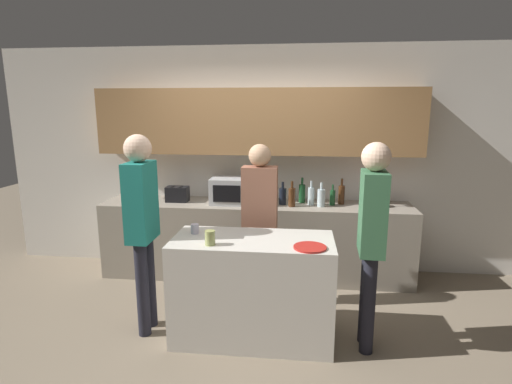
{
  "coord_description": "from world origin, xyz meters",
  "views": [
    {
      "loc": [
        0.5,
        -3.11,
        1.98
      ],
      "look_at": [
        0.12,
        0.32,
        1.25
      ],
      "focal_mm": 28.0,
      "sensor_mm": 36.0,
      "label": 1
    }
  ],
  "objects_px": {
    "microwave": "(234,190)",
    "person_left": "(260,212)",
    "plate_on_island": "(310,247)",
    "cup_1": "(210,238)",
    "bottle_2": "(302,193)",
    "bottle_6": "(341,194)",
    "potted_plant": "(379,190)",
    "bottle_0": "(283,196)",
    "bottle_1": "(292,197)",
    "cup_0": "(195,229)",
    "bottle_4": "(321,197)",
    "person_right": "(142,217)",
    "bottle_5": "(333,197)",
    "person_center": "(372,229)",
    "bottle_3": "(311,196)",
    "toaster": "(177,194)"
  },
  "relations": [
    {
      "from": "toaster",
      "to": "person_center",
      "type": "xyz_separation_m",
      "value": [
        2.02,
        -1.38,
        0.06
      ]
    },
    {
      "from": "bottle_0",
      "to": "bottle_6",
      "type": "relative_size",
      "value": 0.88
    },
    {
      "from": "bottle_0",
      "to": "bottle_6",
      "type": "height_order",
      "value": "bottle_6"
    },
    {
      "from": "potted_plant",
      "to": "cup_0",
      "type": "bearing_deg",
      "value": -145.52
    },
    {
      "from": "plate_on_island",
      "to": "cup_1",
      "type": "distance_m",
      "value": 0.8
    },
    {
      "from": "bottle_5",
      "to": "person_center",
      "type": "relative_size",
      "value": 0.14
    },
    {
      "from": "bottle_1",
      "to": "plate_on_island",
      "type": "height_order",
      "value": "bottle_1"
    },
    {
      "from": "cup_1",
      "to": "person_center",
      "type": "distance_m",
      "value": 1.29
    },
    {
      "from": "bottle_0",
      "to": "person_right",
      "type": "relative_size",
      "value": 0.15
    },
    {
      "from": "microwave",
      "to": "person_left",
      "type": "xyz_separation_m",
      "value": [
        0.38,
        -0.75,
        -0.06
      ]
    },
    {
      "from": "bottle_0",
      "to": "bottle_1",
      "type": "bearing_deg",
      "value": -39.69
    },
    {
      "from": "bottle_1",
      "to": "bottle_5",
      "type": "relative_size",
      "value": 1.21
    },
    {
      "from": "microwave",
      "to": "bottle_4",
      "type": "distance_m",
      "value": 1.01
    },
    {
      "from": "bottle_1",
      "to": "bottle_5",
      "type": "bearing_deg",
      "value": 14.0
    },
    {
      "from": "cup_1",
      "to": "bottle_1",
      "type": "bearing_deg",
      "value": 66.34
    },
    {
      "from": "person_center",
      "to": "plate_on_island",
      "type": "bearing_deg",
      "value": 107.77
    },
    {
      "from": "microwave",
      "to": "bottle_6",
      "type": "relative_size",
      "value": 1.73
    },
    {
      "from": "bottle_4",
      "to": "cup_0",
      "type": "xyz_separation_m",
      "value": [
        -1.15,
        -1.17,
        -0.05
      ]
    },
    {
      "from": "plate_on_island",
      "to": "person_center",
      "type": "relative_size",
      "value": 0.15
    },
    {
      "from": "person_left",
      "to": "person_center",
      "type": "height_order",
      "value": "person_center"
    },
    {
      "from": "toaster",
      "to": "cup_0",
      "type": "xyz_separation_m",
      "value": [
        0.54,
        -1.23,
        -0.03
      ]
    },
    {
      "from": "bottle_1",
      "to": "person_right",
      "type": "relative_size",
      "value": 0.16
    },
    {
      "from": "bottle_2",
      "to": "person_center",
      "type": "bearing_deg",
      "value": -69.96
    },
    {
      "from": "bottle_2",
      "to": "person_left",
      "type": "distance_m",
      "value": 0.96
    },
    {
      "from": "toaster",
      "to": "bottle_3",
      "type": "xyz_separation_m",
      "value": [
        1.58,
        0.01,
        0.02
      ]
    },
    {
      "from": "potted_plant",
      "to": "person_right",
      "type": "xyz_separation_m",
      "value": [
        -2.23,
        -1.33,
        -0.02
      ]
    },
    {
      "from": "potted_plant",
      "to": "plate_on_island",
      "type": "bearing_deg",
      "value": -117.97
    },
    {
      "from": "person_left",
      "to": "bottle_5",
      "type": "bearing_deg",
      "value": -134.67
    },
    {
      "from": "bottle_3",
      "to": "cup_0",
      "type": "distance_m",
      "value": 1.62
    },
    {
      "from": "microwave",
      "to": "person_left",
      "type": "height_order",
      "value": "person_left"
    },
    {
      "from": "bottle_2",
      "to": "bottle_4",
      "type": "xyz_separation_m",
      "value": [
        0.22,
        -0.18,
        -0.01
      ]
    },
    {
      "from": "bottle_6",
      "to": "cup_0",
      "type": "relative_size",
      "value": 3.58
    },
    {
      "from": "microwave",
      "to": "bottle_3",
      "type": "distance_m",
      "value": 0.9
    },
    {
      "from": "microwave",
      "to": "plate_on_island",
      "type": "bearing_deg",
      "value": -60.49
    },
    {
      "from": "bottle_2",
      "to": "plate_on_island",
      "type": "xyz_separation_m",
      "value": [
        0.06,
        -1.62,
        -0.09
      ]
    },
    {
      "from": "person_right",
      "to": "person_center",
      "type": "bearing_deg",
      "value": 88.38
    },
    {
      "from": "bottle_1",
      "to": "bottle_2",
      "type": "height_order",
      "value": "bottle_2"
    },
    {
      "from": "bottle_0",
      "to": "cup_0",
      "type": "relative_size",
      "value": 3.15
    },
    {
      "from": "bottle_5",
      "to": "bottle_3",
      "type": "bearing_deg",
      "value": -177.92
    },
    {
      "from": "bottle_6",
      "to": "person_left",
      "type": "bearing_deg",
      "value": -136.21
    },
    {
      "from": "cup_0",
      "to": "bottle_1",
      "type": "bearing_deg",
      "value": 54.11
    },
    {
      "from": "person_right",
      "to": "bottle_2",
      "type": "bearing_deg",
      "value": 136.43
    },
    {
      "from": "toaster",
      "to": "bottle_3",
      "type": "height_order",
      "value": "bottle_3"
    },
    {
      "from": "microwave",
      "to": "potted_plant",
      "type": "xyz_separation_m",
      "value": [
        1.65,
        0.0,
        0.05
      ]
    },
    {
      "from": "bottle_2",
      "to": "person_left",
      "type": "bearing_deg",
      "value": -115.48
    },
    {
      "from": "bottle_1",
      "to": "cup_0",
      "type": "height_order",
      "value": "bottle_1"
    },
    {
      "from": "bottle_3",
      "to": "person_center",
      "type": "bearing_deg",
      "value": -72.33
    },
    {
      "from": "bottle_6",
      "to": "bottle_5",
      "type": "bearing_deg",
      "value": -149.24
    },
    {
      "from": "bottle_1",
      "to": "person_left",
      "type": "height_order",
      "value": "person_left"
    },
    {
      "from": "person_right",
      "to": "cup_1",
      "type": "bearing_deg",
      "value": 73.3
    }
  ]
}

